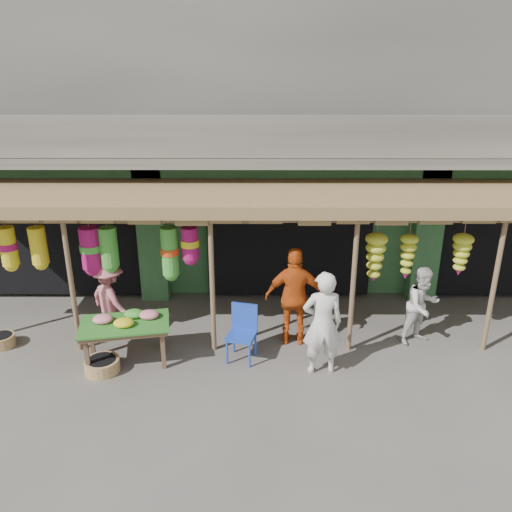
{
  "coord_description": "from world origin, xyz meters",
  "views": [
    {
      "loc": [
        -0.7,
        -8.3,
        4.89
      ],
      "look_at": [
        -0.73,
        1.0,
        1.41
      ],
      "focal_mm": 35.0,
      "sensor_mm": 36.0,
      "label": 1
    }
  ],
  "objects_px": {
    "person_right": "(422,306)",
    "person_front": "(322,323)",
    "flower_table": "(126,325)",
    "person_shopper": "(110,300)",
    "person_vendor": "(295,297)",
    "blue_chair": "(243,329)"
  },
  "relations": [
    {
      "from": "person_right",
      "to": "person_front",
      "type": "bearing_deg",
      "value": -177.34
    },
    {
      "from": "flower_table",
      "to": "person_front",
      "type": "relative_size",
      "value": 0.89
    },
    {
      "from": "person_front",
      "to": "person_right",
      "type": "bearing_deg",
      "value": -157.23
    },
    {
      "from": "person_front",
      "to": "flower_table",
      "type": "bearing_deg",
      "value": -9.49
    },
    {
      "from": "person_shopper",
      "to": "flower_table",
      "type": "bearing_deg",
      "value": 159.03
    },
    {
      "from": "person_right",
      "to": "person_vendor",
      "type": "height_order",
      "value": "person_vendor"
    },
    {
      "from": "flower_table",
      "to": "person_shopper",
      "type": "height_order",
      "value": "person_shopper"
    },
    {
      "from": "flower_table",
      "to": "blue_chair",
      "type": "bearing_deg",
      "value": -6.48
    },
    {
      "from": "person_front",
      "to": "person_vendor",
      "type": "relative_size",
      "value": 0.98
    },
    {
      "from": "person_right",
      "to": "person_shopper",
      "type": "bearing_deg",
      "value": 153.89
    },
    {
      "from": "person_right",
      "to": "person_shopper",
      "type": "relative_size",
      "value": 0.98
    },
    {
      "from": "person_front",
      "to": "blue_chair",
      "type": "bearing_deg",
      "value": -23.12
    },
    {
      "from": "person_right",
      "to": "person_shopper",
      "type": "xyz_separation_m",
      "value": [
        -5.89,
        0.18,
        0.02
      ]
    },
    {
      "from": "blue_chair",
      "to": "person_right",
      "type": "height_order",
      "value": "person_right"
    },
    {
      "from": "person_right",
      "to": "flower_table",
      "type": "bearing_deg",
      "value": 163.17
    },
    {
      "from": "person_front",
      "to": "person_vendor",
      "type": "height_order",
      "value": "person_vendor"
    },
    {
      "from": "blue_chair",
      "to": "person_right",
      "type": "xyz_separation_m",
      "value": [
        3.34,
        0.56,
        0.2
      ]
    },
    {
      "from": "flower_table",
      "to": "person_vendor",
      "type": "bearing_deg",
      "value": 1.88
    },
    {
      "from": "flower_table",
      "to": "person_right",
      "type": "xyz_separation_m",
      "value": [
        5.37,
        0.71,
        0.02
      ]
    },
    {
      "from": "person_front",
      "to": "person_vendor",
      "type": "distance_m",
      "value": 1.05
    },
    {
      "from": "person_vendor",
      "to": "person_shopper",
      "type": "bearing_deg",
      "value": -1.53
    },
    {
      "from": "person_front",
      "to": "person_shopper",
      "type": "height_order",
      "value": "person_front"
    }
  ]
}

